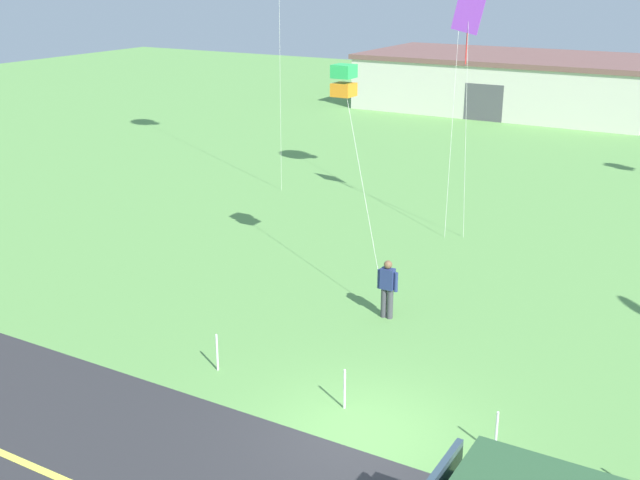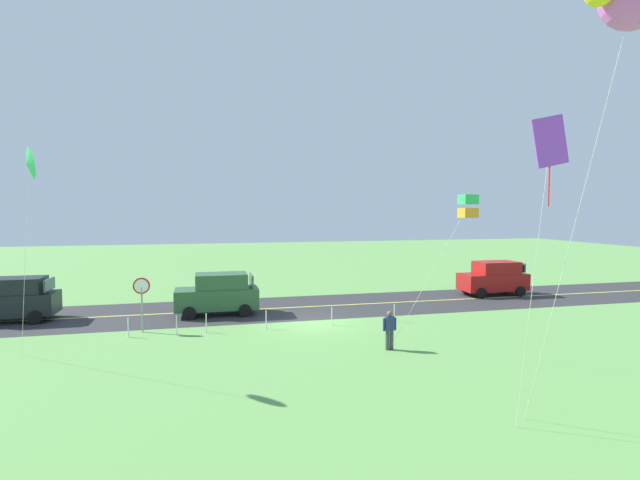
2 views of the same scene
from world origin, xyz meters
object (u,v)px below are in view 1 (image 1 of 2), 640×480
warehouse_distant (509,82)px  person_adult_near (387,287)px  kite_blue_mid (468,17)px  kite_red_low (344,81)px

warehouse_distant → person_adult_near: bearing=-77.8°
kite_blue_mid → warehouse_distant: 27.22m
person_adult_near → kite_red_low: 5.77m
person_adult_near → kite_blue_mid: 10.08m
person_adult_near → kite_blue_mid: size_ratio=0.20×
person_adult_near → kite_red_low: size_ratio=0.26×
person_adult_near → kite_blue_mid: (-1.02, 7.74, 6.37)m
kite_red_low → kite_blue_mid: size_ratio=0.78×
kite_red_low → warehouse_distant: kite_red_low is taller
warehouse_distant → kite_red_low: bearing=-81.2°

